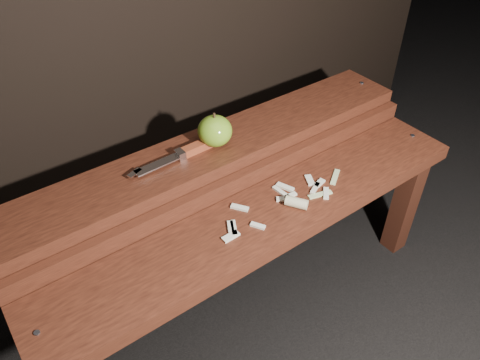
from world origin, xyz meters
TOP-DOWN VIEW (x-y plane):
  - ground at (0.00, 0.00)m, footprint 60.00×60.00m
  - bench_front_tier at (0.00, -0.06)m, footprint 1.20×0.20m
  - bench_rear_tier at (0.00, 0.17)m, footprint 1.20×0.21m
  - apple at (0.00, 0.17)m, footprint 0.09×0.09m
  - knife at (-0.08, 0.17)m, footprint 0.26×0.03m
  - apple_scraps at (0.07, -0.06)m, footprint 0.40×0.13m

SIDE VIEW (x-z plane):
  - ground at x=0.00m, z-range 0.00..0.00m
  - bench_front_tier at x=0.00m, z-range 0.14..0.56m
  - bench_rear_tier at x=0.00m, z-range 0.16..0.67m
  - apple_scraps at x=0.07m, z-range 0.41..0.44m
  - knife at x=-0.08m, z-range 0.50..0.52m
  - apple at x=0.00m, z-range 0.49..0.59m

